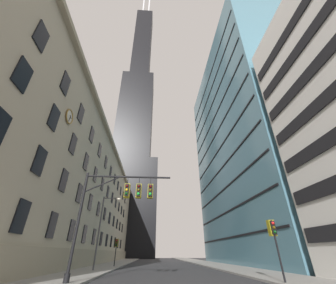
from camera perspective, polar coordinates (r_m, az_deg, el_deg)
name	(u,v)px	position (r m, az deg, el deg)	size (l,w,h in m)	color
station_building	(74,200)	(46.40, -25.13, -14.55)	(14.62, 71.93, 22.38)	#B2A88E
dark_skyscraper	(134,138)	(103.25, -9.58, 1.19)	(24.34, 24.34, 183.45)	black
glass_office_midrise	(248,141)	(46.89, 21.67, 0.15)	(14.35, 35.88, 45.79)	teal
traffic_signal_mast	(122,199)	(15.85, -12.88, -15.40)	(6.57, 0.63, 7.04)	black
traffic_light_near_right	(273,231)	(16.96, 27.51, -21.44)	(0.40, 0.63, 3.67)	black
traffic_light_far_left	(117,244)	(33.60, -14.33, -26.17)	(0.40, 0.63, 3.43)	black
street_lamppost	(103,224)	(26.82, -17.99, -21.17)	(2.18, 0.32, 7.78)	#47474C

